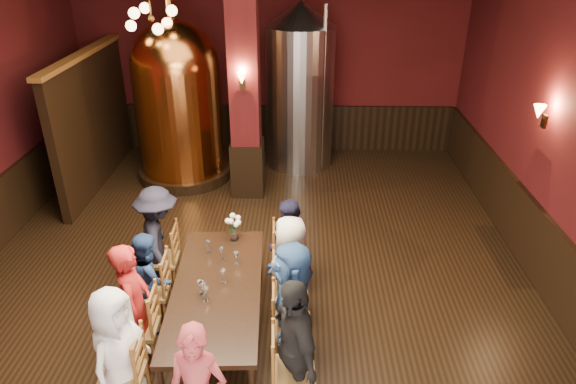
{
  "coord_description": "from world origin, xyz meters",
  "views": [
    {
      "loc": [
        0.68,
        -5.78,
        4.37
      ],
      "look_at": [
        0.51,
        0.2,
        1.32
      ],
      "focal_mm": 32.0,
      "sensor_mm": 36.0,
      "label": 1
    }
  ],
  "objects_px": {
    "person_1": "(135,305)",
    "person_2": "(150,279)",
    "dining_table": "(217,291)",
    "steel_vessel": "(300,87)",
    "rose_vase": "(233,224)",
    "person_0": "(118,353)",
    "copper_kettle": "(179,100)"
  },
  "relations": [
    {
      "from": "copper_kettle",
      "to": "dining_table",
      "type": "bearing_deg",
      "value": -73.4
    },
    {
      "from": "person_2",
      "to": "person_0",
      "type": "bearing_deg",
      "value": 160.2
    },
    {
      "from": "dining_table",
      "to": "person_2",
      "type": "distance_m",
      "value": 0.91
    },
    {
      "from": "person_1",
      "to": "copper_kettle",
      "type": "xyz_separation_m",
      "value": [
        -0.52,
        4.9,
        0.79
      ]
    },
    {
      "from": "person_2",
      "to": "rose_vase",
      "type": "distance_m",
      "value": 1.24
    },
    {
      "from": "person_0",
      "to": "person_1",
      "type": "relative_size",
      "value": 0.96
    },
    {
      "from": "dining_table",
      "to": "person_1",
      "type": "relative_size",
      "value": 1.6
    },
    {
      "from": "person_1",
      "to": "person_2",
      "type": "height_order",
      "value": "person_1"
    },
    {
      "from": "person_1",
      "to": "person_2",
      "type": "bearing_deg",
      "value": -6.81
    },
    {
      "from": "person_1",
      "to": "copper_kettle",
      "type": "bearing_deg",
      "value": -3.62
    },
    {
      "from": "person_0",
      "to": "steel_vessel",
      "type": "height_order",
      "value": "steel_vessel"
    },
    {
      "from": "person_1",
      "to": "steel_vessel",
      "type": "relative_size",
      "value": 0.47
    },
    {
      "from": "person_0",
      "to": "dining_table",
      "type": "bearing_deg",
      "value": -20.73
    },
    {
      "from": "dining_table",
      "to": "steel_vessel",
      "type": "xyz_separation_m",
      "value": [
        0.9,
        5.27,
        0.93
      ]
    },
    {
      "from": "dining_table",
      "to": "copper_kettle",
      "type": "xyz_separation_m",
      "value": [
        -1.35,
        4.53,
        0.87
      ]
    },
    {
      "from": "person_0",
      "to": "rose_vase",
      "type": "xyz_separation_m",
      "value": [
        0.88,
        2.05,
        0.26
      ]
    },
    {
      "from": "dining_table",
      "to": "person_0",
      "type": "height_order",
      "value": "person_0"
    },
    {
      "from": "copper_kettle",
      "to": "steel_vessel",
      "type": "height_order",
      "value": "copper_kettle"
    },
    {
      "from": "copper_kettle",
      "to": "person_2",
      "type": "bearing_deg",
      "value": -83.48
    },
    {
      "from": "dining_table",
      "to": "rose_vase",
      "type": "distance_m",
      "value": 1.05
    },
    {
      "from": "steel_vessel",
      "to": "person_0",
      "type": "bearing_deg",
      "value": -105.09
    },
    {
      "from": "dining_table",
      "to": "person_2",
      "type": "height_order",
      "value": "person_2"
    },
    {
      "from": "person_0",
      "to": "steel_vessel",
      "type": "bearing_deg",
      "value": 1.72
    },
    {
      "from": "steel_vessel",
      "to": "rose_vase",
      "type": "relative_size",
      "value": 8.79
    },
    {
      "from": "person_0",
      "to": "person_1",
      "type": "height_order",
      "value": "person_1"
    },
    {
      "from": "person_2",
      "to": "rose_vase",
      "type": "height_order",
      "value": "person_2"
    },
    {
      "from": "person_1",
      "to": "person_2",
      "type": "relative_size",
      "value": 1.22
    },
    {
      "from": "person_0",
      "to": "copper_kettle",
      "type": "bearing_deg",
      "value": 22.45
    },
    {
      "from": "person_1",
      "to": "copper_kettle",
      "type": "height_order",
      "value": "copper_kettle"
    },
    {
      "from": "dining_table",
      "to": "person_1",
      "type": "bearing_deg",
      "value": -158.78
    },
    {
      "from": "dining_table",
      "to": "rose_vase",
      "type": "xyz_separation_m",
      "value": [
        0.08,
        1.01,
        0.3
      ]
    },
    {
      "from": "person_0",
      "to": "person_2",
      "type": "xyz_separation_m",
      "value": [
        -0.07,
        1.33,
        -0.1
      ]
    }
  ]
}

